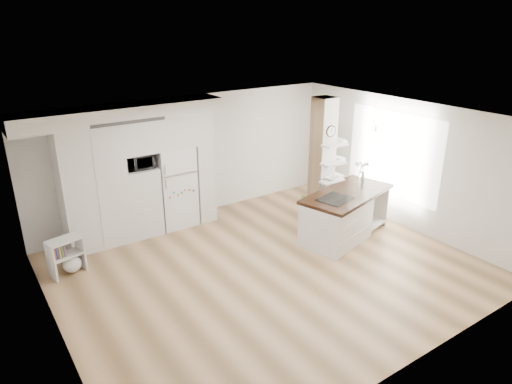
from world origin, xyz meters
The scene contains 14 objects.
floor centered at (0.00, 0.00, 0.00)m, with size 7.00×6.00×0.01m, color tan.
room centered at (0.00, 0.00, 1.86)m, with size 7.04×6.04×2.72m.
cabinet_wall centered at (-1.45, 2.67, 1.51)m, with size 4.00×0.71×2.70m.
refrigerator centered at (-0.53, 2.68, 0.88)m, with size 0.78×0.69×1.75m.
column centered at (2.38, 1.13, 1.35)m, with size 0.69×0.90×2.70m.
window centered at (3.48, 0.30, 1.50)m, with size 2.40×2.40×0.00m, color white.
pendant_light centered at (1.70, 0.15, 2.12)m, with size 0.12×0.12×0.10m, color white.
kitchen_island centered at (1.87, 0.15, 0.49)m, with size 2.29×1.51×1.52m.
bookshelf centered at (-2.98, 1.87, 0.29)m, with size 0.63×0.45×0.67m.
floor_plant_a centered at (2.62, 0.96, 0.22)m, with size 0.24×0.19×0.43m, color #3C6729.
floor_plant_b centered at (2.04, 1.42, 0.25)m, with size 0.27×0.27×0.49m, color #3C6729.
microwave centered at (-1.27, 2.62, 1.57)m, with size 0.54×0.37×0.30m, color #2D2D2D.
shelf_plant centered at (2.63, 1.30, 1.52)m, with size 0.27×0.23×0.30m, color #3C6729.
decor_bowl centered at (2.30, 0.90, 1.00)m, with size 0.22×0.22×0.05m, color white.
Camera 1 is at (-4.22, -5.79, 4.24)m, focal length 32.00 mm.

